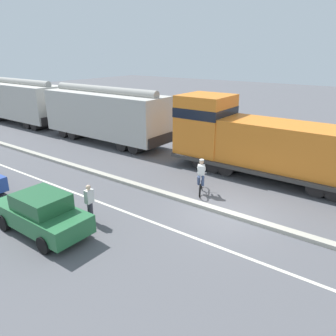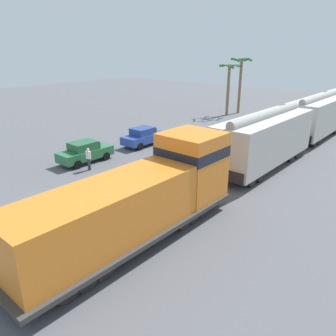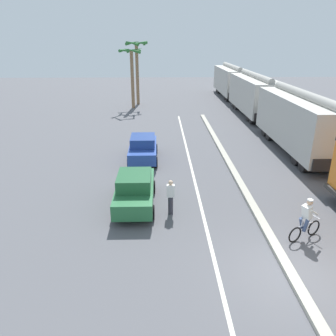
{
  "view_description": "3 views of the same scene",
  "coord_description": "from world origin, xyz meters",
  "px_view_note": "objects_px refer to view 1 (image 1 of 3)",
  "views": [
    {
      "loc": [
        -11.54,
        -5.38,
        6.61
      ],
      "look_at": [
        0.56,
        3.54,
        1.2
      ],
      "focal_mm": 35.0,
      "sensor_mm": 36.0,
      "label": 1
    },
    {
      "loc": [
        14.78,
        -8.71,
        8.2
      ],
      "look_at": [
        3.31,
        4.53,
        1.77
      ],
      "focal_mm": 35.0,
      "sensor_mm": 36.0,
      "label": 2
    },
    {
      "loc": [
        -4.28,
        -8.71,
        7.32
      ],
      "look_at": [
        -3.88,
        7.47,
        0.91
      ],
      "focal_mm": 35.0,
      "sensor_mm": 36.0,
      "label": 3
    }
  ],
  "objects_px": {
    "hopper_car_lead": "(105,115)",
    "pedestrian_by_cars": "(90,203)",
    "hopper_car_middle": "(19,101)",
    "cyclist": "(201,177)",
    "parked_car_green": "(41,213)",
    "locomotive": "(262,145)"
  },
  "relations": [
    {
      "from": "hopper_car_lead",
      "to": "pedestrian_by_cars",
      "type": "height_order",
      "value": "hopper_car_lead"
    },
    {
      "from": "pedestrian_by_cars",
      "to": "hopper_car_middle",
      "type": "bearing_deg",
      "value": 65.83
    },
    {
      "from": "hopper_car_middle",
      "to": "pedestrian_by_cars",
      "type": "xyz_separation_m",
      "value": [
        -9.07,
        -20.21,
        -1.23
      ]
    },
    {
      "from": "hopper_car_middle",
      "to": "pedestrian_by_cars",
      "type": "height_order",
      "value": "hopper_car_middle"
    },
    {
      "from": "hopper_car_middle",
      "to": "cyclist",
      "type": "distance_m",
      "value": 22.69
    },
    {
      "from": "hopper_car_lead",
      "to": "pedestrian_by_cars",
      "type": "xyz_separation_m",
      "value": [
        -9.07,
        -8.61,
        -1.23
      ]
    },
    {
      "from": "hopper_car_lead",
      "to": "parked_car_green",
      "type": "distance_m",
      "value": 13.27
    },
    {
      "from": "locomotive",
      "to": "parked_car_green",
      "type": "distance_m",
      "value": 11.61
    },
    {
      "from": "pedestrian_by_cars",
      "to": "locomotive",
      "type": "bearing_deg",
      "value": -21.38
    },
    {
      "from": "hopper_car_lead",
      "to": "cyclist",
      "type": "xyz_separation_m",
      "value": [
        -3.93,
        -10.72,
        -1.26
      ]
    },
    {
      "from": "locomotive",
      "to": "pedestrian_by_cars",
      "type": "xyz_separation_m",
      "value": [
        -9.07,
        3.55,
        -0.95
      ]
    },
    {
      "from": "locomotive",
      "to": "hopper_car_lead",
      "type": "height_order",
      "value": "locomotive"
    },
    {
      "from": "locomotive",
      "to": "cyclist",
      "type": "height_order",
      "value": "locomotive"
    },
    {
      "from": "parked_car_green",
      "to": "hopper_car_middle",
      "type": "bearing_deg",
      "value": 61.06
    },
    {
      "from": "parked_car_green",
      "to": "cyclist",
      "type": "bearing_deg",
      "value": -23.65
    },
    {
      "from": "locomotive",
      "to": "cyclist",
      "type": "xyz_separation_m",
      "value": [
        -3.93,
        1.44,
        -0.98
      ]
    },
    {
      "from": "hopper_car_lead",
      "to": "locomotive",
      "type": "bearing_deg",
      "value": -90.0
    },
    {
      "from": "locomotive",
      "to": "parked_car_green",
      "type": "height_order",
      "value": "locomotive"
    },
    {
      "from": "hopper_car_lead",
      "to": "hopper_car_middle",
      "type": "xyz_separation_m",
      "value": [
        0.0,
        11.6,
        0.0
      ]
    },
    {
      "from": "parked_car_green",
      "to": "locomotive",
      "type": "bearing_deg",
      "value": -22.38
    },
    {
      "from": "hopper_car_lead",
      "to": "parked_car_green",
      "type": "height_order",
      "value": "hopper_car_lead"
    },
    {
      "from": "hopper_car_lead",
      "to": "pedestrian_by_cars",
      "type": "distance_m",
      "value": 12.56
    }
  ]
}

